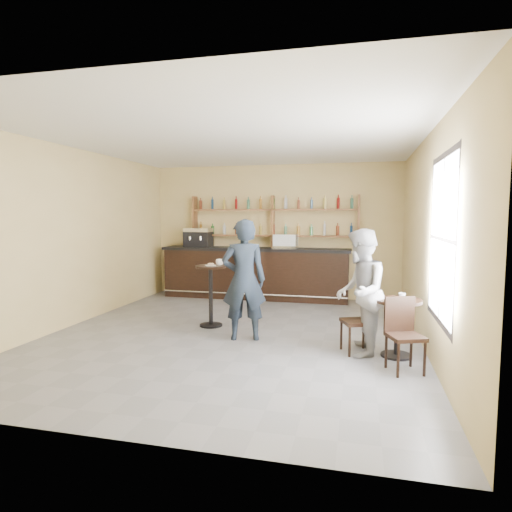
% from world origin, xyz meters
% --- Properties ---
extents(floor, '(7.00, 7.00, 0.00)m').
position_xyz_m(floor, '(0.00, 0.00, 0.00)').
color(floor, slate).
rests_on(floor, ground).
extents(ceiling, '(7.00, 7.00, 0.00)m').
position_xyz_m(ceiling, '(0.00, 0.00, 3.20)').
color(ceiling, white).
rests_on(ceiling, wall_back).
extents(wall_back, '(7.00, 0.00, 7.00)m').
position_xyz_m(wall_back, '(0.00, 3.50, 1.60)').
color(wall_back, tan).
rests_on(wall_back, floor).
extents(wall_front, '(7.00, 0.00, 7.00)m').
position_xyz_m(wall_front, '(0.00, -3.50, 1.60)').
color(wall_front, tan).
rests_on(wall_front, floor).
extents(wall_left, '(0.00, 7.00, 7.00)m').
position_xyz_m(wall_left, '(-3.00, 0.00, 1.60)').
color(wall_left, tan).
rests_on(wall_left, floor).
extents(wall_right, '(0.00, 7.00, 7.00)m').
position_xyz_m(wall_right, '(3.00, 0.00, 1.60)').
color(wall_right, tan).
rests_on(wall_right, floor).
extents(window_pane, '(0.00, 2.00, 2.00)m').
position_xyz_m(window_pane, '(2.99, -1.20, 1.70)').
color(window_pane, white).
rests_on(window_pane, wall_right).
extents(window_frame, '(0.04, 1.70, 2.10)m').
position_xyz_m(window_frame, '(2.99, -1.20, 1.70)').
color(window_frame, black).
rests_on(window_frame, wall_right).
extents(shelf_unit, '(4.00, 0.26, 1.40)m').
position_xyz_m(shelf_unit, '(0.00, 3.37, 1.81)').
color(shelf_unit, brown).
rests_on(shelf_unit, wall_back).
extents(liquor_bottles, '(3.68, 0.10, 1.00)m').
position_xyz_m(liquor_bottles, '(0.00, 3.37, 1.98)').
color(liquor_bottles, '#8C5919').
rests_on(liquor_bottles, shelf_unit).
extents(bar_counter, '(4.50, 0.88, 1.22)m').
position_xyz_m(bar_counter, '(-0.39, 3.15, 0.61)').
color(bar_counter, black).
rests_on(bar_counter, floor).
extents(espresso_machine, '(0.66, 0.44, 0.46)m').
position_xyz_m(espresso_machine, '(-1.83, 3.15, 1.45)').
color(espresso_machine, black).
rests_on(espresso_machine, bar_counter).
extents(pastry_case, '(0.57, 0.46, 0.33)m').
position_xyz_m(pastry_case, '(0.35, 3.15, 1.38)').
color(pastry_case, silver).
rests_on(pastry_case, bar_counter).
extents(pedestal_table, '(0.65, 0.65, 1.10)m').
position_xyz_m(pedestal_table, '(-0.54, 0.42, 0.55)').
color(pedestal_table, black).
rests_on(pedestal_table, floor).
extents(napkin, '(0.23, 0.23, 0.00)m').
position_xyz_m(napkin, '(-0.54, 0.42, 1.10)').
color(napkin, white).
rests_on(napkin, pedestal_table).
extents(donut, '(0.12, 0.12, 0.04)m').
position_xyz_m(donut, '(-0.53, 0.41, 1.12)').
color(donut, '#BF8445').
rests_on(donut, napkin).
extents(cup_pedestal, '(0.17, 0.17, 0.11)m').
position_xyz_m(cup_pedestal, '(-0.40, 0.52, 1.15)').
color(cup_pedestal, white).
rests_on(cup_pedestal, pedestal_table).
extents(man_main, '(0.81, 0.64, 1.93)m').
position_xyz_m(man_main, '(0.25, -0.23, 0.97)').
color(man_main, black).
rests_on(man_main, floor).
extents(cafe_table, '(0.82, 0.82, 0.82)m').
position_xyz_m(cafe_table, '(2.57, -0.55, 0.41)').
color(cafe_table, black).
rests_on(cafe_table, floor).
extents(cup_cafe, '(0.12, 0.12, 0.09)m').
position_xyz_m(cup_cafe, '(2.62, -0.55, 0.87)').
color(cup_cafe, white).
rests_on(cup_cafe, cafe_table).
extents(chair_west, '(0.53, 0.53, 0.93)m').
position_xyz_m(chair_west, '(2.02, -0.50, 0.47)').
color(chair_west, black).
rests_on(chair_west, floor).
extents(chair_south, '(0.53, 0.53, 0.94)m').
position_xyz_m(chair_south, '(2.62, -1.15, 0.47)').
color(chair_south, black).
rests_on(chair_south, floor).
extents(patron_second, '(0.72, 0.91, 1.80)m').
position_xyz_m(patron_second, '(2.05, -0.57, 0.90)').
color(patron_second, gray).
rests_on(patron_second, floor).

